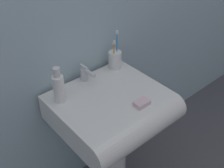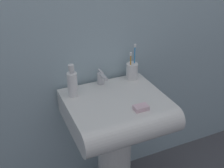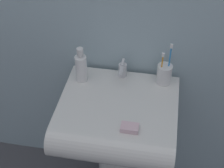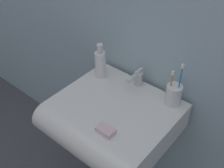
% 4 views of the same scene
% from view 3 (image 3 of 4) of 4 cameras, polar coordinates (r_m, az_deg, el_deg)
% --- Properties ---
extents(sink_pedestal, '(0.21, 0.21, 0.64)m').
position_cam_3_polar(sink_pedestal, '(1.93, 0.94, -12.63)').
color(sink_pedestal, white).
rests_on(sink_pedestal, ground).
extents(sink_basin, '(0.54, 0.51, 0.14)m').
position_cam_3_polar(sink_basin, '(1.60, 0.78, -5.97)').
color(sink_basin, white).
rests_on(sink_basin, sink_pedestal).
extents(faucet, '(0.04, 0.12, 0.09)m').
position_cam_3_polar(faucet, '(1.68, 1.72, 2.37)').
color(faucet, silver).
rests_on(faucet, sink_basin).
extents(toothbrush_cup, '(0.07, 0.07, 0.22)m').
position_cam_3_polar(toothbrush_cup, '(1.66, 8.68, 1.69)').
color(toothbrush_cup, white).
rests_on(toothbrush_cup, sink_basin).
extents(soap_bottle, '(0.06, 0.06, 0.19)m').
position_cam_3_polar(soap_bottle, '(1.65, -5.15, 2.79)').
color(soap_bottle, white).
rests_on(soap_bottle, sink_basin).
extents(bar_soap, '(0.08, 0.05, 0.02)m').
position_cam_3_polar(bar_soap, '(1.45, 2.96, -7.28)').
color(bar_soap, silver).
rests_on(bar_soap, sink_basin).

